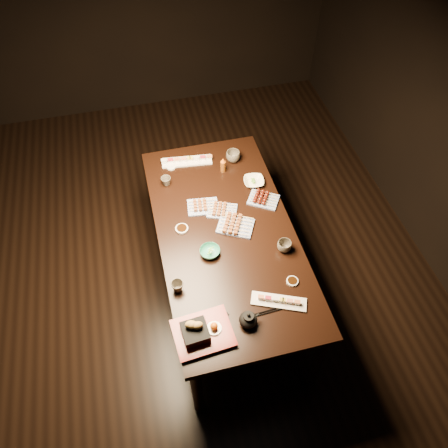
{
  "coord_description": "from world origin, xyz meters",
  "views": [
    {
      "loc": [
        -0.15,
        -1.85,
        3.04
      ],
      "look_at": [
        0.29,
        -0.06,
        0.77
      ],
      "focal_mm": 35.0,
      "sensor_mm": 36.0,
      "label": 1
    }
  ],
  "objects": [
    {
      "name": "chopsticks_near",
      "position": [
        0.06,
        -0.76,
        0.75
      ],
      "size": [
        0.22,
        0.14,
        0.01
      ],
      "primitive_type": null,
      "rotation": [
        0.0,
        0.0,
        0.52
      ],
      "color": "black",
      "rests_on": "dining_table"
    },
    {
      "name": "teapot",
      "position": [
        0.25,
        -0.79,
        0.8
      ],
      "size": [
        0.14,
        0.14,
        0.1
      ],
      "primitive_type": null,
      "rotation": [
        0.0,
        0.0,
        0.14
      ],
      "color": "black",
      "rests_on": "dining_table"
    },
    {
      "name": "sushi_platter_far",
      "position": [
        0.17,
        0.61,
        0.77
      ],
      "size": [
        0.39,
        0.15,
        0.05
      ],
      "primitive_type": null,
      "rotation": [
        0.0,
        0.0,
        3.03
      ],
      "color": "white",
      "rests_on": "dining_table"
    },
    {
      "name": "teacup_far_right",
      "position": [
        0.51,
        0.54,
        0.79
      ],
      "size": [
        0.11,
        0.11,
        0.08
      ],
      "primitive_type": "imported",
      "rotation": [
        0.0,
        0.0,
        0.02
      ],
      "color": "#4D463B",
      "rests_on": "dining_table"
    },
    {
      "name": "teacup_mid_right",
      "position": [
        0.62,
        -0.35,
        0.79
      ],
      "size": [
        0.11,
        0.11,
        0.07
      ],
      "primitive_type": "imported",
      "rotation": [
        0.0,
        0.0,
        -0.2
      ],
      "color": "#4D463B",
      "rests_on": "dining_table"
    },
    {
      "name": "sauce_dish_nw",
      "position": [
        0.04,
        0.58,
        0.76
      ],
      "size": [
        0.08,
        0.08,
        0.01
      ],
      "primitive_type": "cylinder",
      "rotation": [
        0.0,
        0.0,
        -0.13
      ],
      "color": "white",
      "rests_on": "dining_table"
    },
    {
      "name": "yakitori_plate_right",
      "position": [
        0.36,
        -0.09,
        0.78
      ],
      "size": [
        0.29,
        0.26,
        0.06
      ],
      "primitive_type": null,
      "rotation": [
        0.0,
        0.0,
        -0.48
      ],
      "color": "#828EB6",
      "rests_on": "dining_table"
    },
    {
      "name": "sauce_dish_west",
      "position": [
        0.01,
        -0.03,
        0.76
      ],
      "size": [
        0.11,
        0.11,
        0.02
      ],
      "primitive_type": "cylinder",
      "rotation": [
        0.0,
        0.0,
        0.26
      ],
      "color": "white",
      "rests_on": "dining_table"
    },
    {
      "name": "tempura_tray",
      "position": [
        -0.01,
        -0.79,
        0.81
      ],
      "size": [
        0.35,
        0.28,
        0.12
      ],
      "primitive_type": null,
      "rotation": [
        0.0,
        0.0,
        0.08
      ],
      "color": "black",
      "rests_on": "dining_table"
    },
    {
      "name": "sauce_dish_east",
      "position": [
        0.63,
        0.26,
        0.76
      ],
      "size": [
        0.08,
        0.08,
        0.01
      ],
      "primitive_type": "cylinder",
      "rotation": [
        0.0,
        0.0,
        0.06
      ],
      "color": "white",
      "rests_on": "dining_table"
    },
    {
      "name": "tsukune_plate",
      "position": [
        0.62,
        0.09,
        0.78
      ],
      "size": [
        0.25,
        0.24,
        0.05
      ],
      "primitive_type": null,
      "rotation": [
        0.0,
        0.0,
        -0.56
      ],
      "color": "#828EB6",
      "rests_on": "dining_table"
    },
    {
      "name": "chopsticks_se",
      "position": [
        0.42,
        -0.75,
        0.75
      ],
      "size": [
        0.24,
        0.04,
        0.01
      ],
      "primitive_type": null,
      "rotation": [
        0.0,
        0.0,
        0.06
      ],
      "color": "black",
      "rests_on": "dining_table"
    },
    {
      "name": "edamame_bowl_green",
      "position": [
        0.15,
        -0.26,
        0.77
      ],
      "size": [
        0.18,
        0.18,
        0.04
      ],
      "primitive_type": "imported",
      "rotation": [
        0.0,
        0.0,
        -0.54
      ],
      "color": "#2C8767",
      "rests_on": "dining_table"
    },
    {
      "name": "teacup_far_left",
      "position": [
        -0.02,
        0.42,
        0.78
      ],
      "size": [
        0.09,
        0.09,
        0.07
      ],
      "primitive_type": "imported",
      "rotation": [
        0.0,
        0.0,
        0.22
      ],
      "color": "#4D463B",
      "rests_on": "dining_table"
    },
    {
      "name": "teacup_near_left",
      "position": [
        -0.1,
        -0.48,
        0.79
      ],
      "size": [
        0.09,
        0.09,
        0.07
      ],
      "primitive_type": "imported",
      "rotation": [
        0.0,
        0.0,
        -0.22
      ],
      "color": "#4D463B",
      "rests_on": "dining_table"
    },
    {
      "name": "yakitori_plate_center",
      "position": [
        0.31,
        0.06,
        0.78
      ],
      "size": [
        0.24,
        0.21,
        0.05
      ],
      "primitive_type": null,
      "rotation": [
        0.0,
        0.0,
        -0.37
      ],
      "color": "#828EB6",
      "rests_on": "dining_table"
    },
    {
      "name": "condiment_bottle",
      "position": [
        0.41,
        0.45,
        0.81
      ],
      "size": [
        0.04,
        0.04,
        0.12
      ],
      "primitive_type": "cylinder",
      "rotation": [
        0.0,
        0.0,
        -0.01
      ],
      "color": "brown",
      "rests_on": "dining_table"
    },
    {
      "name": "ground",
      "position": [
        0.0,
        0.0,
        0.0
      ],
      "size": [
        5.0,
        5.0,
        0.0
      ],
      "primitive_type": "plane",
      "color": "black",
      "rests_on": "ground"
    },
    {
      "name": "dining_table",
      "position": [
        0.29,
        -0.11,
        0.38
      ],
      "size": [
        1.19,
        1.93,
        0.75
      ],
      "primitive_type": "cube",
      "rotation": [
        0.0,
        0.0,
        -0.17
      ],
      "color": "black",
      "rests_on": "ground"
    },
    {
      "name": "sauce_dish_se",
      "position": [
        0.59,
        -0.59,
        0.76
      ],
      "size": [
        0.09,
        0.09,
        0.01
      ],
      "primitive_type": "cylinder",
      "rotation": [
        0.0,
        0.0,
        -0.32
      ],
      "color": "white",
      "rests_on": "dining_table"
    },
    {
      "name": "edamame_bowl_cream",
      "position": [
        0.6,
        0.27,
        0.77
      ],
      "size": [
        0.17,
        0.17,
        0.04
      ],
      "primitive_type": "imported",
      "rotation": [
        0.0,
        0.0,
        -0.15
      ],
      "color": "#F7EFCA",
      "rests_on": "dining_table"
    },
    {
      "name": "yakitori_plate_left",
      "position": [
        0.19,
        0.13,
        0.78
      ],
      "size": [
        0.23,
        0.18,
        0.05
      ],
      "primitive_type": null,
      "rotation": [
        0.0,
        0.0,
        -0.12
      ],
      "color": "#828EB6",
      "rests_on": "dining_table"
    },
    {
      "name": "sushi_platter_near",
      "position": [
        0.47,
        -0.7,
        0.77
      ],
      "size": [
        0.34,
        0.21,
        0.04
      ],
      "primitive_type": null,
      "rotation": [
        0.0,
        0.0,
        -0.4
      ],
      "color": "white",
      "rests_on": "dining_table"
    }
  ]
}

